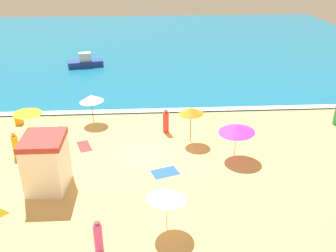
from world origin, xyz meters
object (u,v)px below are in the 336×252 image
Objects in this scene: beach_umbrella_5 at (191,111)px; lifeguard_cabana at (46,162)px; beach_umbrella_6 at (27,111)px; small_boat_0 at (85,62)px; beach_umbrella_1 at (237,129)px; beach_umbrella_3 at (91,98)px; beachgoer_4 at (19,119)px; beachgoer_0 at (15,145)px; beach_umbrella_4 at (167,196)px; beachgoer_7 at (166,122)px; beachgoer_9 at (61,132)px; beachgoer_3 at (98,237)px.

lifeguard_cabana is at bearing -149.14° from beach_umbrella_5.
beach_umbrella_6 is 15.82m from small_boat_0.
beach_umbrella_6 is at bearing 173.74° from beach_umbrella_5.
beach_umbrella_1 is at bearing -14.63° from beach_umbrella_6.
beach_umbrella_1 is 1.13× the size of beach_umbrella_6.
beach_umbrella_3 reaches higher than beachgoer_4.
beachgoer_0 is at bearing -94.75° from small_boat_0.
beachgoer_0 is (-8.32, 6.84, -1.01)m from beach_umbrella_4.
beach_umbrella_1 is 0.75× the size of small_boat_0.
beachgoer_7 is (4.94, -1.83, -1.03)m from beach_umbrella_3.
beach_umbrella_1 is at bearing -16.34° from beachgoer_9.
beachgoer_4 is at bearing 118.33° from beachgoer_3.
small_boat_0 is (-4.06, 26.06, -0.18)m from beachgoer_3.
beach_umbrella_4 is at bearing -55.54° from beachgoer_9.
beachgoer_3 is at bearing -62.59° from beach_umbrella_6.
beachgoer_0 is at bearing 140.54° from beach_umbrella_4.
beachgoer_3 is (1.69, -12.44, -1.05)m from beach_umbrella_3.
beach_umbrella_3 is 1.31× the size of beachgoer_3.
small_boat_0 is at bearing 117.51° from beach_umbrella_5.
beach_umbrella_4 is at bearing -68.54° from beach_umbrella_3.
beachgoer_4 is 0.22× the size of small_boat_0.
beachgoer_7 is (6.22, 5.96, -0.68)m from lifeguard_cabana.
beach_umbrella_6 is 2.39m from beachgoer_9.
beach_umbrella_3 is at bearing 97.75° from beachgoer_3.
beach_umbrella_6 is 1.49× the size of beachgoer_7.
lifeguard_cabana is at bearing -64.31° from beachgoer_4.
beach_umbrella_4 is at bearing 22.08° from beachgoer_3.
beachgoer_7 is (8.81, 2.65, 0.02)m from beachgoer_0.
beach_umbrella_1 is 12.81m from beach_umbrella_6.
beachgoer_4 is (-5.05, 0.07, -1.44)m from beach_umbrella_3.
beach_umbrella_4 is 25.88m from small_boat_0.
beach_umbrella_1 is at bearing -42.87° from beachgoer_7.
beach_umbrella_4 is 2.88× the size of beachgoer_4.
beach_umbrella_4 is (4.45, -11.32, -0.04)m from beach_umbrella_3.
small_boat_0 reaches higher than beachgoer_4.
beachgoer_9 is 0.24× the size of small_boat_0.
small_boat_0 is at bearing 105.28° from beach_umbrella_4.
beach_umbrella_4 is 10.82m from beachgoer_0.
beachgoer_7 is (8.61, 0.27, -1.07)m from beach_umbrella_6.
beach_umbrella_3 is 13.87m from small_boat_0.
beachgoer_9 is at bearing 163.66° from beach_umbrella_1.
beach_umbrella_3 is (1.27, 7.79, 0.35)m from lifeguard_cabana.
beachgoer_9 is at bearing 124.46° from beach_umbrella_4.
beachgoer_0 is at bearing -163.27° from beachgoer_7.
small_boat_0 is (-2.36, 13.62, -1.23)m from beach_umbrella_3.
beachgoer_7 is at bearing 72.97° from beachgoer_3.
lifeguard_cabana is 1.79× the size of beachgoer_3.
beach_umbrella_6 is (-2.40, 5.69, 0.39)m from lifeguard_cabana.
lifeguard_cabana is 6.18m from beach_umbrella_6.
beach_umbrella_4 is 1.46× the size of beachgoer_7.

